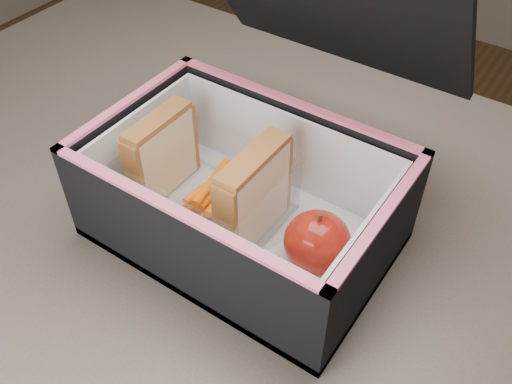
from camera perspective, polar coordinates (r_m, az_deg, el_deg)
kitchen_table at (r=0.74m, az=-1.36°, el=-7.10°), size 1.20×0.80×0.75m
lunch_bag at (r=0.60m, az=-1.01°, el=0.41°), size 0.32×0.33×0.29m
plastic_tub at (r=0.64m, az=-4.92°, el=0.56°), size 0.17×0.12×0.07m
sandwich_left at (r=0.66m, az=-9.38°, el=3.83°), size 0.03×0.09×0.10m
sandwich_right at (r=0.59m, az=-0.21°, el=-0.29°), size 0.03×0.10×0.11m
carrot_sticks at (r=0.65m, az=-4.86°, el=-0.44°), size 0.04×0.13×0.03m
paper_napkin at (r=0.60m, az=6.20°, el=-7.00°), size 0.11×0.11×0.01m
red_apple at (r=0.57m, az=6.14°, el=-4.98°), size 0.08×0.08×0.07m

